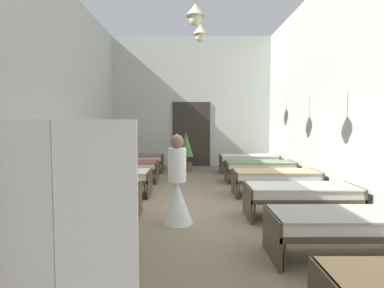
{
  "coord_description": "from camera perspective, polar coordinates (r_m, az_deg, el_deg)",
  "views": [
    {
      "loc": [
        -0.04,
        -6.48,
        1.69
      ],
      "look_at": [
        0.0,
        1.05,
        1.16
      ],
      "focal_mm": 30.67,
      "sensor_mm": 36.0,
      "label": 1
    }
  ],
  "objects": [
    {
      "name": "bed_left_row_3",
      "position": [
        7.66,
        -14.33,
        -5.52
      ],
      "size": [
        1.9,
        0.84,
        0.57
      ],
      "color": "#473828",
      "rests_on": "ground"
    },
    {
      "name": "bed_left_row_2",
      "position": [
        6.06,
        -18.27,
        -8.13
      ],
      "size": [
        1.9,
        0.84,
        0.57
      ],
      "color": "#473828",
      "rests_on": "ground"
    },
    {
      "name": "nurse_near_aisle",
      "position": [
        5.45,
        -2.61,
        -8.31
      ],
      "size": [
        0.52,
        0.52,
        1.49
      ],
      "rotation": [
        0.0,
        0.0,
        5.67
      ],
      "color": "white",
      "rests_on": "ground"
    },
    {
      "name": "privacy_screen",
      "position": [
        2.07,
        -27.87,
        -20.42
      ],
      "size": [
        1.24,
        0.25,
        1.7
      ],
      "rotation": [
        0.0,
        0.0,
        -0.26
      ],
      "color": "silver",
      "rests_on": "ground"
    },
    {
      "name": "room_shell",
      "position": [
        7.79,
        -0.0,
        9.4
      ],
      "size": [
        6.28,
        11.81,
        4.83
      ],
      "color": "#B2B7AD",
      "rests_on": "ground"
    },
    {
      "name": "potted_plant",
      "position": [
        11.07,
        -1.05,
        -0.83
      ],
      "size": [
        0.49,
        0.49,
        1.33
      ],
      "color": "brown",
      "rests_on": "ground"
    },
    {
      "name": "bed_left_row_5",
      "position": [
        10.96,
        -10.02,
        -2.61
      ],
      "size": [
        1.9,
        0.84,
        0.57
      ],
      "color": "#473828",
      "rests_on": "ground"
    },
    {
      "name": "bed_left_row_4",
      "position": [
        9.3,
        -11.79,
        -3.81
      ],
      "size": [
        1.9,
        0.84,
        0.57
      ],
      "color": "#473828",
      "rests_on": "ground"
    },
    {
      "name": "bed_right_row_3",
      "position": [
        7.68,
        14.31,
        -5.5
      ],
      "size": [
        1.9,
        0.84,
        0.57
      ],
      "color": "#473828",
      "rests_on": "ground"
    },
    {
      "name": "bed_right_row_4",
      "position": [
        9.32,
        11.67,
        -3.8
      ],
      "size": [
        1.9,
        0.84,
        0.57
      ],
      "color": "#473828",
      "rests_on": "ground"
    },
    {
      "name": "bed_right_row_1",
      "position": [
        4.55,
        25.42,
        -12.37
      ],
      "size": [
        1.9,
        0.84,
        0.57
      ],
      "color": "#473828",
      "rests_on": "ground"
    },
    {
      "name": "bed_right_row_5",
      "position": [
        10.98,
        9.83,
        -2.6
      ],
      "size": [
        1.9,
        0.84,
        0.57
      ],
      "color": "#473828",
      "rests_on": "ground"
    },
    {
      "name": "bed_right_row_2",
      "position": [
        6.08,
        18.39,
        -8.09
      ],
      "size": [
        1.9,
        0.84,
        0.57
      ],
      "color": "#473828",
      "rests_on": "ground"
    },
    {
      "name": "bed_left_row_1",
      "position": [
        4.52,
        -25.09,
        -12.47
      ],
      "size": [
        1.9,
        0.84,
        0.57
      ],
      "color": "#473828",
      "rests_on": "ground"
    },
    {
      "name": "ground_plane",
      "position": [
        6.71,
        0.05,
        -11.03
      ],
      "size": [
        6.48,
        12.21,
        0.1
      ],
      "primitive_type": "cube",
      "color": "#7A6B56"
    }
  ]
}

